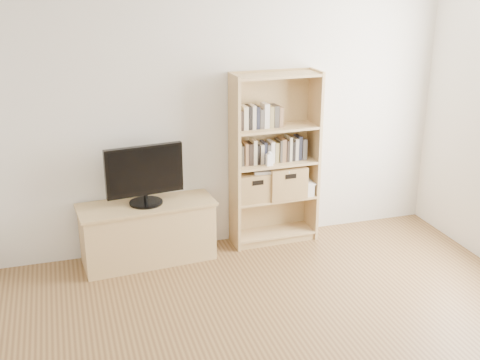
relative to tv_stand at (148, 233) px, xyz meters
name	(u,v)px	position (x,y,z in m)	size (l,w,h in m)	color
back_wall	(217,113)	(0.73, 0.22, 1.03)	(4.50, 0.02, 2.60)	silver
tv_stand	(148,233)	(0.00, 0.00, 0.00)	(1.18, 0.44, 0.54)	tan
bookshelf	(275,160)	(1.26, 0.07, 0.57)	(0.84, 0.30, 1.68)	tan
television	(145,175)	(0.00, 0.00, 0.57)	(0.70, 0.05, 0.55)	black
books_row_mid	(274,151)	(1.26, 0.09, 0.65)	(0.74, 0.14, 0.20)	#938350
books_row_upper	(256,117)	(1.07, 0.09, 1.00)	(0.40, 0.15, 0.21)	#938350
baby_monitor	(269,160)	(1.17, -0.02, 0.61)	(0.06, 0.04, 0.11)	white
basket_left	(253,186)	(1.03, 0.06, 0.33)	(0.33, 0.27, 0.27)	#9D7347
basket_right	(284,180)	(1.36, 0.07, 0.35)	(0.37, 0.31, 0.31)	#9D7347
laptop	(270,169)	(1.21, 0.06, 0.48)	(0.33, 0.23, 0.03)	silver
magazine_stack	(302,187)	(1.55, 0.08, 0.25)	(0.18, 0.26, 0.12)	beige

